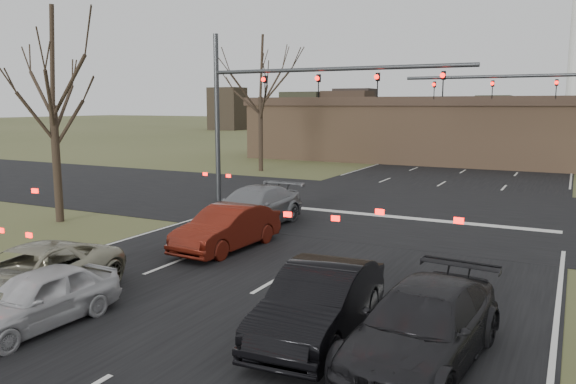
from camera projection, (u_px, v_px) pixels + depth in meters
name	position (u px, v px, depth m)	size (l,w,h in m)	color
ground	(207.00, 320.00, 12.35)	(360.00, 360.00, 0.00)	#4C502B
road_main	(508.00, 145.00, 65.10)	(14.00, 300.00, 0.02)	black
road_cross	(399.00, 209.00, 25.53)	(200.00, 14.00, 0.02)	black
building	(506.00, 130.00, 44.44)	(42.40, 10.40, 5.30)	#89664A
mast_arm_near	(277.00, 96.00, 25.35)	(12.12, 0.24, 8.00)	#383A3D
mast_arm_far	(562.00, 98.00, 29.01)	(11.12, 0.24, 8.00)	#383A3D
tree_left_near	(50.00, 56.00, 21.79)	(5.10, 5.10, 8.50)	black
tree_left_far	(260.00, 66.00, 39.05)	(5.70, 5.70, 9.50)	black
car_silver_suv	(29.00, 277.00, 13.24)	(2.26, 4.91, 1.36)	#9B977D
car_white_sedan	(38.00, 298.00, 11.91)	(1.49, 3.70, 1.26)	#BBBBBD
car_black_hatch	(320.00, 302.00, 11.36)	(1.57, 4.50, 1.48)	black
car_charcoal_sedan	(423.00, 326.00, 10.23)	(1.99, 4.89, 1.42)	black
car_grey_ahead	(253.00, 207.00, 21.70)	(2.15, 5.28, 1.53)	gray
car_red_ahead	(227.00, 228.00, 18.31)	(1.51, 4.34, 1.43)	#5B170D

